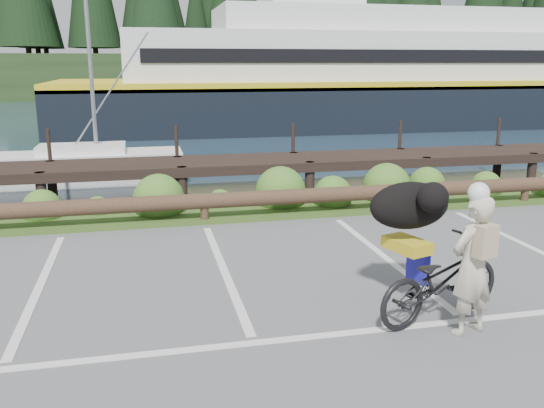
# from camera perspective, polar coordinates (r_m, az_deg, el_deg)

# --- Properties ---
(ground) EXTENTS (72.00, 72.00, 0.00)m
(ground) POSITION_cam_1_polar(r_m,az_deg,el_deg) (6.93, -2.44, -12.13)
(ground) COLOR #555557
(harbor_backdrop) EXTENTS (170.00, 160.00, 30.00)m
(harbor_backdrop) POSITION_cam_1_polar(r_m,az_deg,el_deg) (84.72, -11.95, 11.51)
(harbor_backdrop) COLOR #1B2F42
(harbor_backdrop) RESTS_ON ground
(vegetation_strip) EXTENTS (34.00, 1.60, 0.10)m
(vegetation_strip) POSITION_cam_1_polar(r_m,az_deg,el_deg) (11.87, -7.04, -0.82)
(vegetation_strip) COLOR #3D5B21
(vegetation_strip) RESTS_ON ground
(log_rail) EXTENTS (32.00, 0.30, 0.60)m
(log_rail) POSITION_cam_1_polar(r_m,az_deg,el_deg) (11.21, -6.67, -1.95)
(log_rail) COLOR #443021
(log_rail) RESTS_ON ground
(bicycle) EXTENTS (1.99, 1.20, 0.99)m
(bicycle) POSITION_cam_1_polar(r_m,az_deg,el_deg) (7.25, 16.39, -7.25)
(bicycle) COLOR black
(bicycle) RESTS_ON ground
(cyclist) EXTENTS (0.69, 0.55, 1.63)m
(cyclist) POSITION_cam_1_polar(r_m,az_deg,el_deg) (6.87, 19.23, -5.77)
(cyclist) COLOR beige
(cyclist) RESTS_ON ground
(dog) EXTENTS (0.80, 1.15, 0.60)m
(dog) POSITION_cam_1_polar(r_m,az_deg,el_deg) (7.42, 13.44, -0.15)
(dog) COLOR black
(dog) RESTS_ON bicycle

